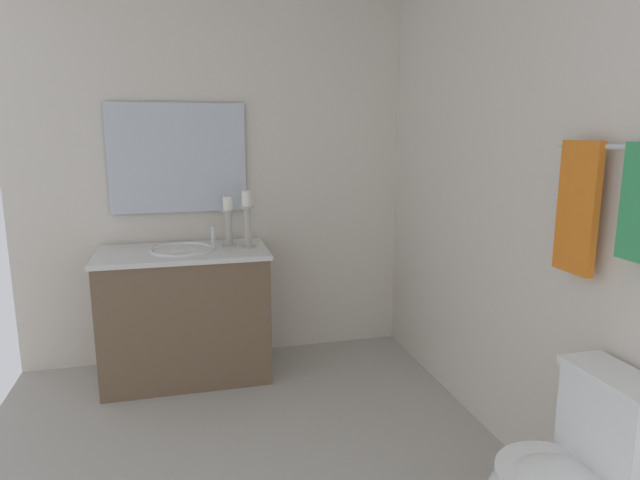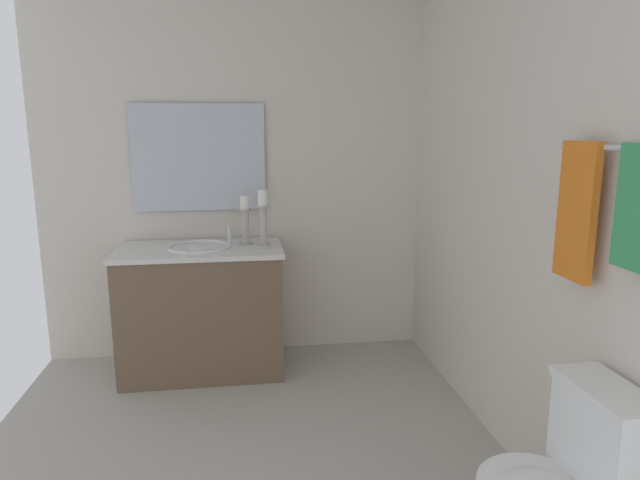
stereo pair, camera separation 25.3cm
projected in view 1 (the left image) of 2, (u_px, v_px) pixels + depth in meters
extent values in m
cube|color=#B2ADA3|center=(245.00, 466.00, 2.60)|extent=(2.78, 2.61, 0.02)
cube|color=silver|center=(506.00, 200.00, 2.67)|extent=(2.78, 0.04, 2.45)
cube|color=silver|center=(216.00, 181.00, 3.67)|extent=(0.04, 2.61, 2.45)
cube|color=brown|center=(186.00, 316.00, 3.47)|extent=(0.55, 1.01, 0.80)
cube|color=silver|center=(183.00, 253.00, 3.39)|extent=(0.58, 1.04, 0.03)
sphere|color=black|center=(101.00, 312.00, 3.43)|extent=(0.02, 0.02, 0.02)
sphere|color=black|center=(96.00, 322.00, 3.24)|extent=(0.02, 0.02, 0.02)
ellipsoid|color=white|center=(183.00, 258.00, 3.39)|extent=(0.38, 0.30, 0.11)
torus|color=white|center=(182.00, 250.00, 3.38)|extent=(0.40, 0.40, 0.02)
cylinder|color=silver|center=(213.00, 238.00, 3.42)|extent=(0.02, 0.02, 0.14)
cube|color=silver|center=(178.00, 158.00, 3.54)|extent=(0.02, 0.87, 0.71)
cylinder|color=#B7B2A5|center=(248.00, 246.00, 3.47)|extent=(0.09, 0.09, 0.01)
cylinder|color=#B7B2A5|center=(248.00, 228.00, 3.45)|extent=(0.04, 0.04, 0.25)
cylinder|color=#B7B2A5|center=(247.00, 207.00, 3.42)|extent=(0.08, 0.08, 0.01)
cylinder|color=white|center=(247.00, 198.00, 3.41)|extent=(0.06, 0.06, 0.10)
cylinder|color=#B7B2A5|center=(229.00, 245.00, 3.51)|extent=(0.09, 0.09, 0.01)
cylinder|color=#B7B2A5|center=(229.00, 229.00, 3.49)|extent=(0.04, 0.04, 0.22)
cylinder|color=#B7B2A5|center=(228.00, 211.00, 3.46)|extent=(0.08, 0.08, 0.01)
cylinder|color=white|center=(228.00, 203.00, 3.45)|extent=(0.06, 0.06, 0.08)
cylinder|color=white|center=(554.00, 476.00, 1.86)|extent=(0.39, 0.39, 0.03)
cube|color=white|center=(612.00, 425.00, 1.89)|extent=(0.36, 0.17, 0.32)
cube|color=white|center=(618.00, 378.00, 1.85)|extent=(0.38, 0.19, 0.03)
cylinder|color=silver|center=(620.00, 147.00, 1.88)|extent=(0.63, 0.02, 0.02)
cube|color=orange|center=(578.00, 208.00, 2.07)|extent=(0.20, 0.03, 0.51)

